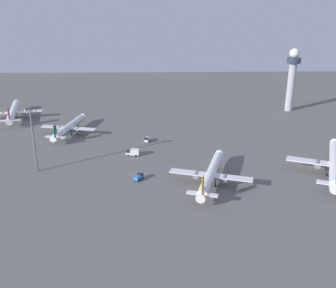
{
  "coord_description": "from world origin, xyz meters",
  "views": [
    {
      "loc": [
        7.2,
        -140.01,
        67.44
      ],
      "look_at": [
        11.61,
        23.62,
        4.0
      ],
      "focal_mm": 42.7,
      "sensor_mm": 36.0,
      "label": 1
    }
  ],
  "objects": [
    {
      "name": "catering_truck",
      "position": [
        -3.72,
        20.4,
        1.58
      ],
      "size": [
        5.92,
        3.11,
        3.05
      ],
      "rotation": [
        0.0,
        0.0,
        1.43
      ],
      "color": "white",
      "rests_on": "ground"
    },
    {
      "name": "baggage_tractor",
      "position": [
        1.95,
        37.02,
        1.18
      ],
      "size": [
        2.7,
        4.43,
        2.25
      ],
      "rotation": [
        0.0,
        0.0,
        2.95
      ],
      "color": "white",
      "rests_on": "ground"
    },
    {
      "name": "control_tower",
      "position": [
        85.35,
        87.9,
        21.14
      ],
      "size": [
        8.0,
        8.0,
        36.5
      ],
      "color": "#A8A8B2",
      "rests_on": "ground"
    },
    {
      "name": "airplane_terminal_side",
      "position": [
        26.6,
        -7.38,
        3.85
      ],
      "size": [
        30.48,
        38.78,
        10.18
      ],
      "rotation": [
        0.0,
        0.0,
        -0.3
      ],
      "color": "white",
      "rests_on": "ground"
    },
    {
      "name": "airplane_taxiway_distant",
      "position": [
        75.62,
        -0.79,
        4.54
      ],
      "size": [
        35.25,
        44.67,
        12.02
      ],
      "rotation": [
        0.0,
        0.0,
        -0.39
      ],
      "color": "white",
      "rests_on": "ground"
    },
    {
      "name": "airplane_mid_apron",
      "position": [
        -37.07,
        49.21,
        3.5
      ],
      "size": [
        28.07,
        35.83,
        9.27
      ],
      "rotation": [
        0.0,
        0.0,
        -0.22
      ],
      "color": "white",
      "rests_on": "ground"
    },
    {
      "name": "airplane_far_stand",
      "position": [
        -73.19,
        75.44,
        3.91
      ],
      "size": [
        31.36,
        40.03,
        10.36
      ],
      "rotation": [
        0.0,
        0.0,
        0.22
      ],
      "color": "white",
      "rests_on": "ground"
    },
    {
      "name": "apron_light_west",
      "position": [
        -40.82,
        5.52,
        14.59
      ],
      "size": [
        4.8,
        0.9,
        25.51
      ],
      "color": "slate",
      "rests_on": "ground"
    },
    {
      "name": "ground_plane",
      "position": [
        0.0,
        0.0,
        0.0
      ],
      "size": [
        416.0,
        416.0,
        0.0
      ],
      "primitive_type": "plane",
      "color": "#605E5B"
    },
    {
      "name": "cargo_loader",
      "position": [
        -0.2,
        -3.34,
        1.18
      ],
      "size": [
        3.87,
        4.55,
        2.25
      ],
      "rotation": [
        0.0,
        0.0,
        5.72
      ],
      "color": "#3372BF",
      "rests_on": "ground"
    }
  ]
}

